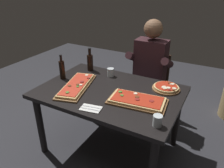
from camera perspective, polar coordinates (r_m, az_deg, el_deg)
The scene contains 12 objects.
ground_plane at distance 2.60m, azimuth -0.55°, elevation -16.24°, with size 6.40×6.40×0.00m, color #2D2D33.
dining_table at distance 2.21m, azimuth -0.62°, elevation -3.88°, with size 1.40×0.96×0.74m.
pizza_rectangular_front at distance 1.97m, azimuth 6.66°, elevation -4.33°, with size 0.55×0.33×0.05m.
pizza_rectangular_left at distance 2.25m, azimuth -9.33°, elevation -0.42°, with size 0.39×0.64×0.05m.
pizza_round_far at distance 2.24m, azimuth 14.05°, elevation -0.96°, with size 0.28×0.28×0.05m.
wine_bottle_dark at distance 2.44m, azimuth -12.99°, elevation 3.80°, with size 0.06×0.06×0.28m.
oil_bottle_amber at distance 2.61m, azimuth -5.79°, elevation 5.84°, with size 0.07×0.07×0.28m.
tumbler_near_camera at distance 2.47m, azimuth -0.38°, elevation 2.99°, with size 0.08×0.08×0.09m.
tumbler_far_side at distance 1.69m, azimuth 11.89°, elevation -9.43°, with size 0.07×0.07×0.09m.
napkin_cutlery_set at distance 1.88m, azimuth -5.59°, elevation -6.43°, with size 0.20×0.14×0.01m.
diner_chair at distance 2.93m, azimuth 10.11°, elevation 0.23°, with size 0.44×0.44×0.87m.
seated_diner at distance 2.73m, azimuth 9.69°, elevation 4.08°, with size 0.53×0.41×1.33m.
Camera 1 is at (0.94, -1.67, 1.76)m, focal length 34.74 mm.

